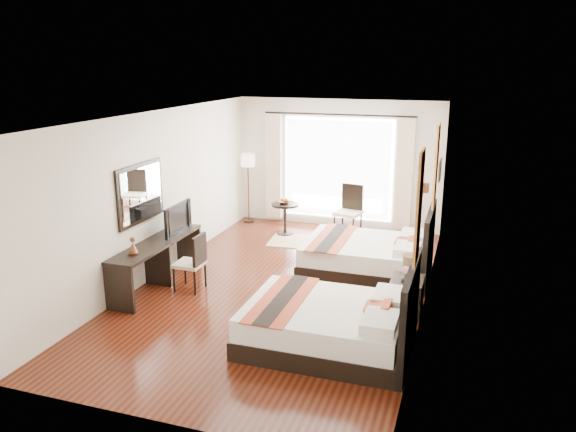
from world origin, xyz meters
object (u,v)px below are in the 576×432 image
(console_desk, at_px, (158,263))
(desk_chair, at_px, (191,273))
(fruit_bowl, at_px, (284,203))
(vase, at_px, (405,281))
(bed_far, at_px, (370,255))
(window_chair, at_px, (348,221))
(bed_near, at_px, (333,324))
(nightstand, at_px, (406,296))
(table_lamp, at_px, (411,263))
(television, at_px, (173,218))
(floor_lamp, at_px, (248,165))
(side_table, at_px, (285,219))

(console_desk, relative_size, desk_chair, 2.34)
(console_desk, bearing_deg, fruit_bowl, 71.86)
(vase, distance_m, console_desk, 4.01)
(bed_far, distance_m, vase, 1.85)
(bed_far, relative_size, window_chair, 1.99)
(bed_far, bearing_deg, bed_near, -89.86)
(console_desk, height_order, window_chair, window_chair)
(nightstand, distance_m, table_lamp, 0.50)
(television, bearing_deg, bed_near, -118.53)
(table_lamp, relative_size, window_chair, 0.35)
(table_lamp, xyz_separation_m, fruit_bowl, (-2.97, 3.01, -0.06))
(television, relative_size, window_chair, 0.82)
(vase, distance_m, floor_lamp, 5.69)
(side_table, bearing_deg, fruit_bowl, -113.61)
(fruit_bowl, bearing_deg, desk_chair, -98.28)
(table_lamp, height_order, fruit_bowl, table_lamp)
(nightstand, relative_size, side_table, 0.84)
(window_chair, bearing_deg, floor_lamp, -87.44)
(floor_lamp, distance_m, side_table, 1.62)
(vase, bearing_deg, console_desk, -179.71)
(bed_near, height_order, nightstand, bed_near)
(bed_near, bearing_deg, television, 152.98)
(floor_lamp, xyz_separation_m, window_chair, (2.40, -0.35, -0.99))
(television, height_order, floor_lamp, floor_lamp)
(table_lamp, distance_m, side_table, 4.26)
(table_lamp, distance_m, vase, 0.32)
(console_desk, height_order, floor_lamp, floor_lamp)
(bed_near, relative_size, vase, 14.90)
(bed_far, height_order, vase, bed_far)
(vase, relative_size, side_table, 0.21)
(desk_chair, relative_size, floor_lamp, 0.60)
(vase, xyz_separation_m, fruit_bowl, (-2.93, 3.27, 0.13))
(bed_far, distance_m, side_table, 2.69)
(side_table, bearing_deg, table_lamp, -45.90)
(desk_chair, bearing_deg, table_lamp, -175.31)
(desk_chair, xyz_separation_m, window_chair, (1.79, 3.62, 0.04))
(floor_lamp, bearing_deg, fruit_bowl, -32.44)
(nightstand, distance_m, vase, 0.34)
(side_table, bearing_deg, window_chair, 13.21)
(bed_near, height_order, desk_chair, bed_near)
(nightstand, relative_size, television, 0.64)
(bed_far, xyz_separation_m, vase, (0.79, -1.65, 0.26))
(console_desk, bearing_deg, bed_near, -18.58)
(television, bearing_deg, window_chair, -39.15)
(bed_far, height_order, fruit_bowl, bed_far)
(console_desk, height_order, fruit_bowl, console_desk)
(table_lamp, bearing_deg, bed_near, -121.14)
(desk_chair, distance_m, window_chair, 4.04)
(console_desk, relative_size, fruit_bowl, 9.61)
(nightstand, xyz_separation_m, side_table, (-2.93, 3.13, 0.06))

